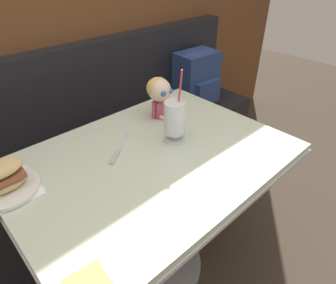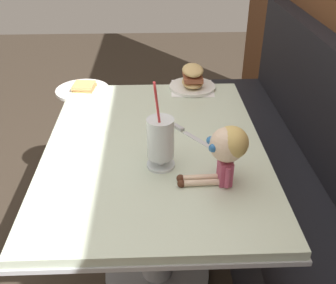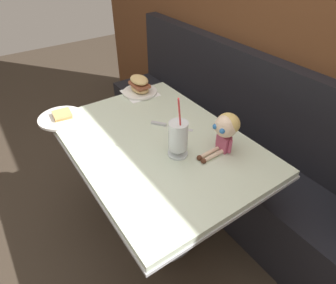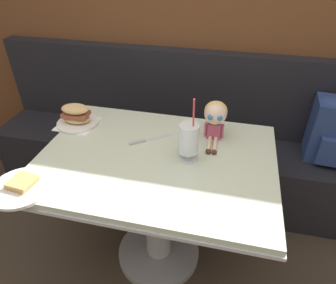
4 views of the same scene
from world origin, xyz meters
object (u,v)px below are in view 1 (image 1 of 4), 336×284
object	(u,v)px
milkshake_glass	(175,120)
seated_doll	(160,92)
butter_knife	(117,153)
sandwich_plate	(3,180)
backpack	(197,76)

from	to	relation	value
milkshake_glass	seated_doll	world-z (taller)	milkshake_glass
butter_knife	sandwich_plate	bearing A→B (deg)	168.68
sandwich_plate	seated_doll	distance (m)	0.74
milkshake_glass	butter_knife	distance (m)	0.27
seated_doll	backpack	xyz separation A→B (m)	(0.70, 0.38, -0.21)
milkshake_glass	seated_doll	distance (m)	0.22
butter_knife	seated_doll	size ratio (longest dim) A/B	0.90
seated_doll	backpack	size ratio (longest dim) A/B	0.54
milkshake_glass	sandwich_plate	bearing A→B (deg)	165.48
butter_knife	backpack	distance (m)	1.15
butter_knife	backpack	size ratio (longest dim) A/B	0.49
sandwich_plate	seated_doll	size ratio (longest dim) A/B	1.00
milkshake_glass	sandwich_plate	size ratio (longest dim) A/B	1.44
milkshake_glass	backpack	bearing A→B (deg)	36.23
butter_knife	seated_doll	bearing A→B (deg)	18.98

